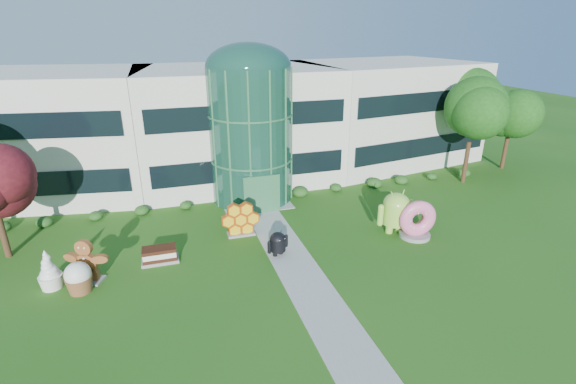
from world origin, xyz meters
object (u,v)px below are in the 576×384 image
object	(u,v)px
android_green	(396,209)
gingerbread	(86,261)
donut	(416,218)
android_black	(278,242)

from	to	relation	value
android_green	gingerbread	bearing A→B (deg)	176.52
android_green	donut	distance (m)	1.36
android_green	gingerbread	xyz separation A→B (m)	(-18.14, -0.18, -0.35)
android_green	android_black	distance (m)	8.08
donut	gingerbread	xyz separation A→B (m)	(-19.02, 0.81, -0.04)
android_green	gingerbread	distance (m)	18.14
android_black	gingerbread	distance (m)	10.12
gingerbread	android_green	bearing A→B (deg)	24.46
donut	gingerbread	world-z (taller)	donut
donut	gingerbread	size ratio (longest dim) A/B	0.95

